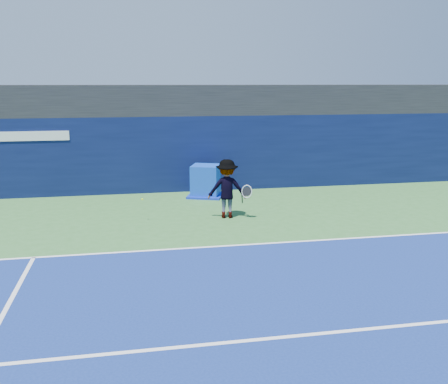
% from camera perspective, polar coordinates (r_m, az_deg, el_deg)
% --- Properties ---
extents(ground, '(80.00, 80.00, 0.00)m').
position_cam_1_polar(ground, '(10.74, 3.79, -11.21)').
color(ground, '#336B30').
rests_on(ground, ground).
extents(baseline, '(24.00, 0.10, 0.01)m').
position_cam_1_polar(baseline, '(13.47, 0.60, -6.16)').
color(baseline, white).
rests_on(baseline, ground).
extents(service_line, '(24.00, 0.10, 0.01)m').
position_cam_1_polar(service_line, '(9.01, 7.08, -16.12)').
color(service_line, white).
rests_on(service_line, ground).
extents(stadium_band, '(36.00, 3.00, 1.20)m').
position_cam_1_polar(stadium_band, '(21.18, -3.96, 10.50)').
color(stadium_band, black).
rests_on(stadium_band, back_wall_assembly).
extents(back_wall_assembly, '(36.00, 1.03, 3.00)m').
position_cam_1_polar(back_wall_assembly, '(20.37, -3.54, 4.50)').
color(back_wall_assembly, '#0A133A').
rests_on(back_wall_assembly, ground).
extents(equipment_cart, '(1.62, 1.62, 1.21)m').
position_cam_1_polar(equipment_cart, '(19.14, -2.11, 1.13)').
color(equipment_cart, '#0D38B8').
rests_on(equipment_cart, ground).
extents(tennis_player, '(1.43, 0.91, 1.90)m').
position_cam_1_polar(tennis_player, '(16.04, 0.34, 0.38)').
color(tennis_player, silver).
rests_on(tennis_player, ground).
extents(tennis_ball, '(0.06, 0.06, 0.06)m').
position_cam_1_polar(tennis_ball, '(15.85, -9.32, -0.83)').
color(tennis_ball, '#C3E419').
rests_on(tennis_ball, ground).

